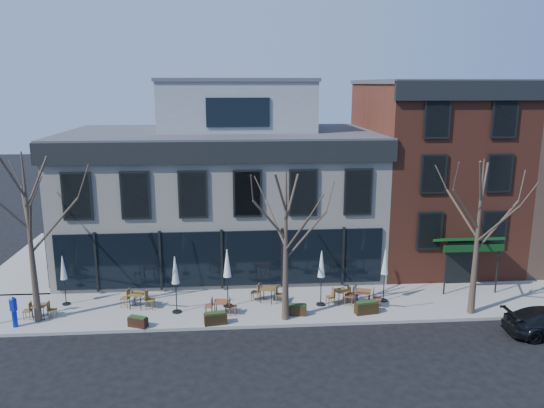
{
  "coord_description": "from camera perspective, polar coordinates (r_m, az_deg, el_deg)",
  "views": [
    {
      "loc": [
        0.6,
        -26.86,
        10.93
      ],
      "look_at": [
        2.83,
        2.0,
        4.36
      ],
      "focal_mm": 35.0,
      "sensor_mm": 36.0,
      "label": 1
    }
  ],
  "objects": [
    {
      "name": "tree_corner",
      "position": [
        26.2,
        -24.57,
        -3.17
      ],
      "size": [
        3.93,
        3.98,
        7.92
      ],
      "color": "#382B21",
      "rests_on": "sidewalk_front"
    },
    {
      "name": "cafe_set_1",
      "position": [
        27.25,
        -14.27,
        -9.84
      ],
      "size": [
        1.8,
        0.86,
        0.92
      ],
      "color": "brown",
      "rests_on": "sidewalk_front"
    },
    {
      "name": "planter_2",
      "position": [
        25.78,
        2.64,
        -11.28
      ],
      "size": [
        1.01,
        0.5,
        0.54
      ],
      "color": "#302010",
      "rests_on": "sidewalk_front"
    },
    {
      "name": "tree_mid",
      "position": [
        24.16,
        1.52,
        -4.39
      ],
      "size": [
        3.5,
        3.55,
        7.04
      ],
      "color": "#382B21",
      "rests_on": "sidewalk_front"
    },
    {
      "name": "corner_building",
      "position": [
        32.53,
        -5.26,
        1.74
      ],
      "size": [
        18.39,
        10.39,
        11.1
      ],
      "color": "silver",
      "rests_on": "ground"
    },
    {
      "name": "cafe_set_3",
      "position": [
        27.12,
        -0.48,
        -9.55
      ],
      "size": [
        1.77,
        0.98,
        0.91
      ],
      "color": "brown",
      "rests_on": "sidewalk_front"
    },
    {
      "name": "cafe_set_5",
      "position": [
        26.98,
        9.76,
        -9.79
      ],
      "size": [
        1.9,
        1.03,
        0.98
      ],
      "color": "brown",
      "rests_on": "sidewalk_front"
    },
    {
      "name": "cafe_set_0",
      "position": [
        27.61,
        -23.7,
        -10.39
      ],
      "size": [
        1.53,
        0.62,
        0.81
      ],
      "color": "brown",
      "rests_on": "sidewalk_front"
    },
    {
      "name": "sidewalk_side",
      "position": [
        36.57,
        -23.21,
        -5.54
      ],
      "size": [
        4.5,
        12.0,
        0.15
      ],
      "primitive_type": "cube",
      "color": "gray",
      "rests_on": "ground"
    },
    {
      "name": "tree_right",
      "position": [
        26.55,
        21.26,
        -3.18
      ],
      "size": [
        3.72,
        3.77,
        7.48
      ],
      "color": "#382B21",
      "rests_on": "sidewalk_front"
    },
    {
      "name": "planter_1",
      "position": [
        24.98,
        -6.1,
        -12.11
      ],
      "size": [
        1.09,
        0.57,
        0.58
      ],
      "color": "black",
      "rests_on": "sidewalk_front"
    },
    {
      "name": "planter_3",
      "position": [
        26.29,
        10.12,
        -10.9
      ],
      "size": [
        1.16,
        0.62,
        0.62
      ],
      "color": "black",
      "rests_on": "sidewalk_front"
    },
    {
      "name": "ground",
      "position": [
        29.0,
        -5.35,
        -9.4
      ],
      "size": [
        120.0,
        120.0,
        0.0
      ],
      "primitive_type": "plane",
      "color": "black",
      "rests_on": "ground"
    },
    {
      "name": "planter_0",
      "position": [
        25.36,
        -14.23,
        -12.16
      ],
      "size": [
        0.95,
        0.67,
        0.5
      ],
      "color": "black",
      "rests_on": "sidewalk_front"
    },
    {
      "name": "cafe_set_2",
      "position": [
        25.84,
        -5.53,
        -10.89
      ],
      "size": [
        1.6,
        0.7,
        0.83
      ],
      "color": "brown",
      "rests_on": "sidewalk_front"
    },
    {
      "name": "sidewalk_front",
      "position": [
        27.11,
        1.59,
        -10.81
      ],
      "size": [
        33.5,
        4.7,
        0.15
      ],
      "primitive_type": "cube",
      "color": "gray",
      "rests_on": "ground"
    },
    {
      "name": "umbrella_4",
      "position": [
        27.3,
        12.05,
        -6.4
      ],
      "size": [
        0.44,
        0.44,
        2.74
      ],
      "color": "black",
      "rests_on": "sidewalk_front"
    },
    {
      "name": "umbrella_3",
      "position": [
        26.32,
        5.34,
        -6.76
      ],
      "size": [
        0.45,
        0.45,
        2.83
      ],
      "color": "black",
      "rests_on": "sidewalk_front"
    },
    {
      "name": "umbrella_1",
      "position": [
        25.78,
        -10.36,
        -7.33
      ],
      "size": [
        0.45,
        0.45,
        2.83
      ],
      "color": "black",
      "rests_on": "sidewalk_front"
    },
    {
      "name": "umbrella_2",
      "position": [
        26.11,
        -4.84,
        -6.71
      ],
      "size": [
        0.47,
        0.47,
        2.95
      ],
      "color": "black",
      "rests_on": "sidewalk_front"
    },
    {
      "name": "red_brick_building",
      "position": [
        34.57,
        16.69,
        3.45
      ],
      "size": [
        8.2,
        11.78,
        11.18
      ],
      "color": "brown",
      "rests_on": "ground"
    },
    {
      "name": "umbrella_0",
      "position": [
        28.27,
        -21.54,
        -6.67
      ],
      "size": [
        0.41,
        0.41,
        2.54
      ],
      "color": "black",
      "rests_on": "sidewalk_front"
    },
    {
      "name": "call_box",
      "position": [
        27.03,
        -26.02,
        -10.28
      ],
      "size": [
        0.31,
        0.29,
        1.48
      ],
      "color": "#0C1FA0",
      "rests_on": "sidewalk_front"
    },
    {
      "name": "cafe_set_4",
      "position": [
        27.19,
        7.45,
        -9.68
      ],
      "size": [
        1.65,
        0.82,
        0.85
      ],
      "color": "brown",
      "rests_on": "sidewalk_front"
    }
  ]
}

